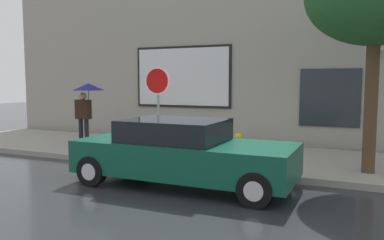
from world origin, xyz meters
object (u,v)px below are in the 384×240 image
Objects in this scene: parked_car at (182,153)px; fire_hydrant at (239,148)px; stop_sign at (158,93)px; pedestrian_with_umbrella at (87,96)px.

parked_car is 6.14× the size of fire_hydrant.
fire_hydrant is (0.60, 2.06, -0.18)m from parked_car.
fire_hydrant is 2.64m from stop_sign.
fire_hydrant is 0.38× the size of pedestrian_with_umbrella.
parked_car is 2.32× the size of pedestrian_with_umbrella.
parked_car is 2.81m from stop_sign.
pedestrian_with_umbrella is (-4.57, 2.53, 1.04)m from parked_car.
stop_sign reaches higher than parked_car.
stop_sign reaches higher than pedestrian_with_umbrella.
pedestrian_with_umbrella reaches higher than fire_hydrant.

